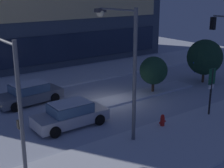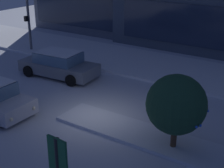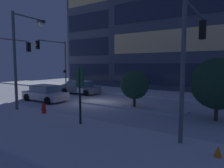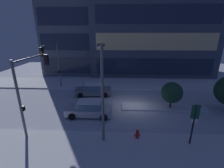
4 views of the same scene
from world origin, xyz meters
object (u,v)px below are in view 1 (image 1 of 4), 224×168
(street_lamp_arched, at_px, (123,55))
(decorated_tree_median, at_px, (154,71))
(car_near, at_px, (70,115))
(car_far, at_px, (29,94))
(traffic_light_corner_near_left, at_px, (2,75))
(decorated_tree_left_of_median, at_px, (205,57))
(parking_info_sign, at_px, (211,86))
(fire_hydrant, at_px, (162,121))

(street_lamp_arched, distance_m, decorated_tree_median, 8.67)
(car_near, xyz_separation_m, car_far, (-0.45, 5.22, 0.00))
(traffic_light_corner_near_left, relative_size, decorated_tree_left_of_median, 1.59)
(car_far, height_order, decorated_tree_median, decorated_tree_median)
(parking_info_sign, bearing_deg, decorated_tree_median, -0.35)
(car_far, distance_m, fire_hydrant, 9.85)
(fire_hydrant, bearing_deg, decorated_tree_median, 51.83)
(car_near, distance_m, street_lamp_arched, 5.19)
(car_near, xyz_separation_m, parking_info_sign, (7.94, -3.92, 1.33))
(decorated_tree_median, bearing_deg, street_lamp_arched, -144.83)
(traffic_light_corner_near_left, relative_size, decorated_tree_median, 2.06)
(car_far, bearing_deg, decorated_tree_median, 153.90)
(decorated_tree_median, bearing_deg, car_far, 158.34)
(car_near, xyz_separation_m, traffic_light_corner_near_left, (-4.23, -1.53, 3.47))
(car_near, bearing_deg, traffic_light_corner_near_left, -159.84)
(street_lamp_arched, bearing_deg, parking_info_sign, -105.44)
(street_lamp_arched, distance_m, decorated_tree_left_of_median, 13.33)
(street_lamp_arched, height_order, decorated_tree_median, street_lamp_arched)
(car_far, bearing_deg, car_near, 90.47)
(fire_hydrant, distance_m, decorated_tree_left_of_median, 11.02)
(car_near, relative_size, car_far, 0.95)
(traffic_light_corner_near_left, xyz_separation_m, parking_info_sign, (12.17, -2.39, -2.15))
(street_lamp_arched, bearing_deg, car_far, 7.05)
(car_far, distance_m, street_lamp_arched, 9.33)
(parking_info_sign, relative_size, decorated_tree_median, 1.09)
(parking_info_sign, height_order, decorated_tree_median, parking_info_sign)
(traffic_light_corner_near_left, bearing_deg, car_near, -70.09)
(decorated_tree_median, xyz_separation_m, decorated_tree_left_of_median, (5.66, -0.36, 0.42))
(car_far, xyz_separation_m, decorated_tree_median, (8.76, -3.48, 1.12))
(traffic_light_corner_near_left, height_order, parking_info_sign, traffic_light_corner_near_left)
(traffic_light_corner_near_left, relative_size, street_lamp_arched, 0.85)
(car_near, bearing_deg, decorated_tree_left_of_median, 5.92)
(decorated_tree_median, relative_size, decorated_tree_left_of_median, 0.77)
(car_far, xyz_separation_m, fire_hydrant, (4.68, -8.66, -0.31))
(car_near, height_order, decorated_tree_median, decorated_tree_median)
(fire_hydrant, xyz_separation_m, decorated_tree_left_of_median, (9.73, 4.83, 1.84))
(fire_hydrant, xyz_separation_m, decorated_tree_median, (4.08, 5.18, 1.42))
(traffic_light_corner_near_left, relative_size, parking_info_sign, 1.90)
(traffic_light_corner_near_left, xyz_separation_m, decorated_tree_median, (12.54, 3.27, -2.35))
(traffic_light_corner_near_left, bearing_deg, fire_hydrant, -102.71)
(traffic_light_corner_near_left, xyz_separation_m, fire_hydrant, (8.47, -1.91, -3.78))
(car_near, distance_m, car_far, 5.24)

